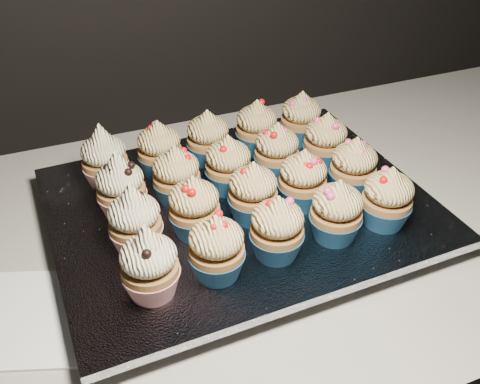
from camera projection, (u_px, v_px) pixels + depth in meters
The scene contains 24 objects.
worktop at pixel (317, 212), 0.78m from camera, with size 2.44×0.64×0.04m, color silver.
napkin at pixel (41, 317), 0.59m from camera, with size 0.14×0.14×0.00m, color white.
baking_tray at pixel (240, 215), 0.72m from camera, with size 0.45×0.34×0.02m, color black.
foil_lining at pixel (240, 205), 0.71m from camera, with size 0.49×0.38×0.01m, color silver.
cupcake_0 at pixel (149, 265), 0.56m from camera, with size 0.06×0.06×0.10m.
cupcake_1 at pixel (217, 248), 0.58m from camera, with size 0.06×0.06×0.08m.
cupcake_2 at pixel (277, 229), 0.61m from camera, with size 0.06×0.06×0.08m.
cupcake_3 at pixel (336, 212), 0.63m from camera, with size 0.06×0.06×0.08m.
cupcake_4 at pixel (387, 198), 0.65m from camera, with size 0.06×0.06×0.08m.
cupcake_5 at pixel (135, 221), 0.61m from camera, with size 0.06×0.06×0.10m.
cupcake_6 at pixel (194, 208), 0.64m from camera, with size 0.06×0.06×0.08m.
cupcake_7 at pixel (253, 193), 0.66m from camera, with size 0.06×0.06×0.08m.
cupcake_8 at pixel (303, 180), 0.69m from camera, with size 0.06×0.06×0.08m.
cupcake_9 at pixel (353, 167), 0.71m from camera, with size 0.06×0.06×0.08m.
cupcake_10 at pixel (121, 187), 0.67m from camera, with size 0.06×0.06×0.10m.
cupcake_11 at pixel (177, 176), 0.69m from camera, with size 0.06×0.06×0.08m.
cupcake_12 at pixel (228, 165), 0.71m from camera, with size 0.06×0.06×0.08m.
cupcake_13 at pixel (277, 152), 0.74m from camera, with size 0.06×0.06×0.08m.
cupcake_14 at pixel (325, 141), 0.76m from camera, with size 0.06×0.06×0.08m.
cupcake_15 at pixel (105, 159), 0.72m from camera, with size 0.06×0.06×0.10m.
cupcake_16 at pixel (160, 150), 0.75m from camera, with size 0.06×0.06×0.08m.
cupcake_17 at pixel (208, 139), 0.77m from camera, with size 0.06×0.06×0.08m.
cupcake_18 at pixel (257, 128), 0.80m from camera, with size 0.06×0.06×0.08m.
cupcake_19 at pixel (301, 119), 0.82m from camera, with size 0.06×0.06×0.08m.
Camera 1 is at (-0.33, 1.17, 1.36)m, focal length 40.00 mm.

